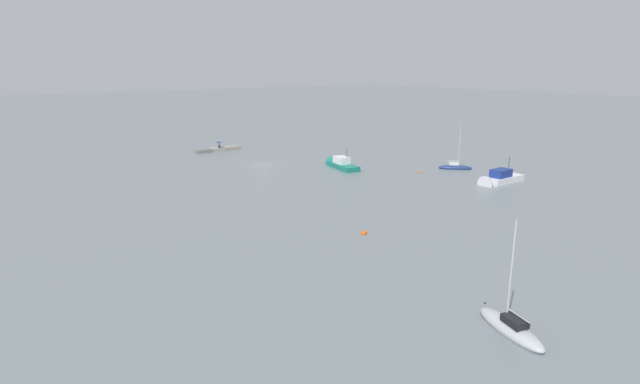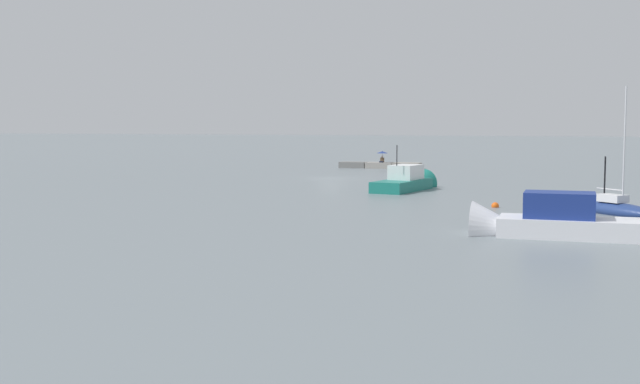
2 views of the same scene
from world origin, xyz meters
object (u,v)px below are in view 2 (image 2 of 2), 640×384
sailboat_navy_near (616,209)px  motorboat_teal_mid (408,184)px  umbrella_open_navy (382,152)px  mooring_buoy_mid (495,206)px  person_seated_brown_left (382,160)px  motorboat_white_far (547,226)px

sailboat_navy_near → motorboat_teal_mid: bearing=-85.4°
umbrella_open_navy → mooring_buoy_mid: (-16.48, 37.03, -1.69)m
person_seated_brown_left → motorboat_white_far: motorboat_white_far is taller
person_seated_brown_left → sailboat_navy_near: bearing=125.6°
person_seated_brown_left → sailboat_navy_near: 44.73m
person_seated_brown_left → umbrella_open_navy: size_ratio=0.57×
motorboat_teal_mid → umbrella_open_navy: bearing=118.3°
umbrella_open_navy → sailboat_navy_near: bearing=121.0°
person_seated_brown_left → motorboat_teal_mid: size_ratio=0.09×
person_seated_brown_left → motorboat_teal_mid: (-8.91, 26.37, -0.46)m
sailboat_navy_near → motorboat_white_far: sailboat_navy_near is taller
motorboat_white_far → mooring_buoy_mid: size_ratio=17.71×
motorboat_teal_mid → mooring_buoy_mid: (-7.58, 10.54, -0.37)m
sailboat_navy_near → umbrella_open_navy: bearing=-104.3°
motorboat_white_far → mooring_buoy_mid: 11.99m
sailboat_navy_near → mooring_buoy_mid: (6.61, -1.39, -0.18)m
sailboat_navy_near → mooring_buoy_mid: sailboat_navy_near is taller
motorboat_white_far → mooring_buoy_mid: (3.53, -11.45, -0.39)m
sailboat_navy_near → mooring_buoy_mid: bearing=-57.2°
motorboat_teal_mid → person_seated_brown_left: bearing=118.3°
sailboat_navy_near → motorboat_white_far: bearing=27.7°
person_seated_brown_left → umbrella_open_navy: umbrella_open_navy is taller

